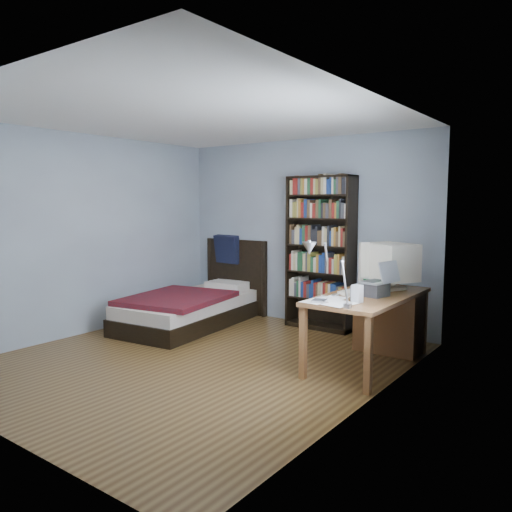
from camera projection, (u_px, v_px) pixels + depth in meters
name	position (u px, v px, depth m)	size (l,w,h in m)	color
room	(198.00, 242.00, 5.11)	(4.20, 4.24, 2.50)	#4F3317
desk	(385.00, 317.00, 5.40)	(0.75, 1.57, 0.73)	brown
crt_monitor	(392.00, 263.00, 5.31)	(0.60, 0.55, 0.50)	beige
laptop	(377.00, 286.00, 4.91)	(0.34, 0.33, 0.36)	#2D2D30
desk_lamp	(316.00, 255.00, 4.09)	(0.23, 0.52, 0.61)	#99999E
keyboard	(355.00, 292.00, 5.09)	(0.16, 0.42, 0.03)	beige
speaker	(357.00, 294.00, 4.61)	(0.08, 0.08, 0.17)	#9A9A9D
soda_can	(366.00, 284.00, 5.30)	(0.06, 0.06, 0.12)	#073411
mouse	(376.00, 289.00, 5.27)	(0.06, 0.11, 0.04)	silver
phone_silver	(335.00, 295.00, 4.94)	(0.05, 0.09, 0.02)	#BBBCC0
phone_grey	(321.00, 298.00, 4.78)	(0.05, 0.09, 0.02)	#9A9A9D
external_drive	(319.00, 301.00, 4.61)	(0.12, 0.12, 0.03)	#9A9A9D
bookshelf	(320.00, 253.00, 6.48)	(0.90, 0.30, 1.99)	black
bed	(194.00, 305.00, 6.80)	(1.33, 2.20, 1.16)	black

